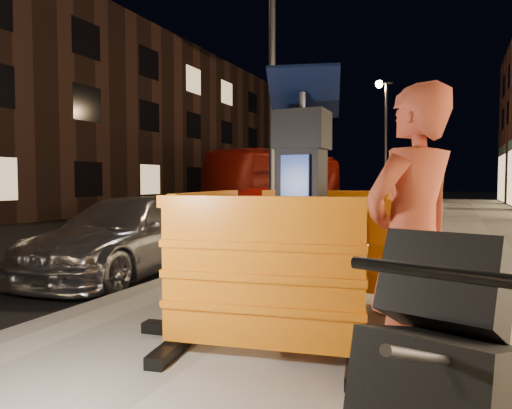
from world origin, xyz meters
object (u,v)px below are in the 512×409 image
at_px(barrier_back, 329,245).
at_px(bus_doubledecker, 282,209).
at_px(car_red, 266,232).
at_px(barrier_kerbside, 208,252).
at_px(barrier_bldgside, 414,267).
at_px(stroller, 444,379).
at_px(barrier_front, 259,281).
at_px(car_silver, 130,272).
at_px(parking_kiosk, 302,207).
at_px(man, 412,244).

bearing_deg(barrier_back, bus_doubledecker, 110.20).
bearing_deg(car_red, barrier_kerbside, -66.04).
bearing_deg(bus_doubledecker, car_red, -65.64).
bearing_deg(car_red, barrier_back, -57.14).
bearing_deg(barrier_bldgside, stroller, -175.02).
xyz_separation_m(car_red, stroller, (4.81, -9.82, 0.67)).
bearing_deg(barrier_bldgside, barrier_front, 132.17).
xyz_separation_m(barrier_front, bus_doubledecker, (-6.80, 18.72, -0.74)).
distance_m(barrier_back, barrier_bldgside, 1.34).
distance_m(barrier_front, car_silver, 4.53).
xyz_separation_m(barrier_front, car_silver, (-3.45, 2.84, -0.74)).
height_order(barrier_kerbside, car_silver, barrier_kerbside).
bearing_deg(barrier_bldgside, barrier_kerbside, 87.17).
bearing_deg(barrier_kerbside, stroller, -139.06).
bearing_deg(barrier_bldgside, barrier_back, 42.17).
xyz_separation_m(barrier_back, stroller, (1.22, -2.92, -0.07)).
distance_m(parking_kiosk, man, 1.48).
bearing_deg(car_red, man, -57.29).
bearing_deg(barrier_back, man, -65.03).
height_order(barrier_kerbside, barrier_bldgside, same).
relative_size(barrier_back, car_silver, 0.37).
xyz_separation_m(car_red, bus_doubledecker, (-3.21, 9.91, 0.00)).
height_order(car_silver, man, man).
bearing_deg(man, car_silver, -88.16).
height_order(barrier_bldgside, car_red, barrier_bldgside).
relative_size(barrier_kerbside, stroller, 1.46).
relative_size(barrier_back, barrier_bldgside, 1.00).
bearing_deg(bus_doubledecker, barrier_back, -61.56).
height_order(car_red, bus_doubledecker, bus_doubledecker).
height_order(barrier_bldgside, man, man).
height_order(barrier_back, bus_doubledecker, bus_doubledecker).
bearing_deg(car_red, barrier_bldgside, -54.58).
bearing_deg(barrier_front, man, -16.51).
bearing_deg(car_silver, stroller, -42.81).
height_order(car_silver, bus_doubledecker, bus_doubledecker).
bearing_deg(bus_doubledecker, car_silver, -71.68).
height_order(barrier_back, barrier_bldgside, same).
relative_size(car_red, stroller, 3.58).
distance_m(barrier_back, bus_doubledecker, 18.16).
bearing_deg(barrier_front, barrier_back, 80.17).
bearing_deg(car_red, bus_doubledecker, 113.33).
height_order(barrier_front, bus_doubledecker, bus_doubledecker).
distance_m(car_red, stroller, 10.96).
bearing_deg(barrier_front, parking_kiosk, 80.17).
relative_size(parking_kiosk, barrier_bldgside, 1.40).
distance_m(car_red, bus_doubledecker, 10.42).
xyz_separation_m(barrier_kerbside, barrier_bldgside, (1.90, 0.00, 0.00)).
xyz_separation_m(barrier_kerbside, car_silver, (-2.50, 1.89, -0.74)).
height_order(bus_doubledecker, stroller, bus_doubledecker).
xyz_separation_m(barrier_kerbside, bus_doubledecker, (-5.85, 17.77, -0.74)).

